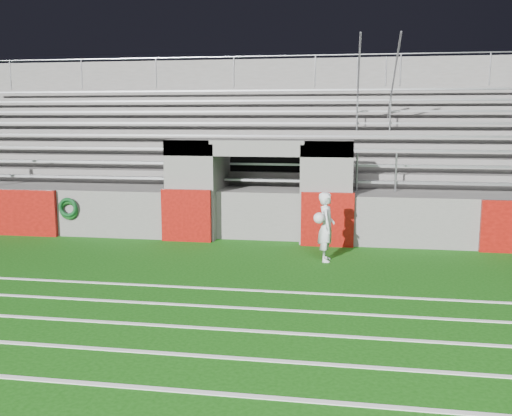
# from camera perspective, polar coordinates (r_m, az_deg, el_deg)

# --- Properties ---
(ground) EXTENTS (90.00, 90.00, 0.00)m
(ground) POSITION_cam_1_polar(r_m,az_deg,el_deg) (11.67, -2.42, -6.68)
(ground) COLOR #12490C
(ground) RESTS_ON ground
(field_markings) EXTENTS (28.00, 8.09, 0.01)m
(field_markings) POSITION_cam_1_polar(r_m,az_deg,el_deg) (7.15, -10.95, -17.25)
(field_markings) COLOR white
(field_markings) RESTS_ON ground
(stadium_structure) EXTENTS (26.00, 8.48, 5.42)m
(stadium_structure) POSITION_cam_1_polar(r_m,az_deg,el_deg) (19.18, 2.40, 4.01)
(stadium_structure) COLOR #5A5856
(stadium_structure) RESTS_ON ground
(goalkeeper_with_ball) EXTENTS (0.48, 0.66, 1.55)m
(goalkeeper_with_ball) POSITION_cam_1_polar(r_m,az_deg,el_deg) (12.69, 7.01, -1.84)
(goalkeeper_with_ball) COLOR silver
(goalkeeper_with_ball) RESTS_ON ground
(hose_coil) EXTENTS (0.52, 0.15, 0.61)m
(hose_coil) POSITION_cam_1_polar(r_m,az_deg,el_deg) (15.92, -18.26, -0.07)
(hose_coil) COLOR #0B3B0F
(hose_coil) RESTS_ON ground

